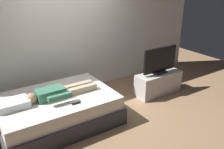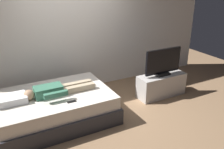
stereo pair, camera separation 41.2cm
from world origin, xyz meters
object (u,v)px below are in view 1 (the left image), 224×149
Objects in this scene: bed at (57,110)px; remote at (76,103)px; person at (58,92)px; tv_stand at (158,83)px; tv at (160,61)px; pillow at (13,104)px.

bed is 13.75× the size of remote.
tv_stand is (2.33, -0.08, -0.37)m from person.
bed is 1.64× the size of person.
person reaches higher than remote.
remote is at bearing -171.44° from tv_stand.
tv is at bearing 0.00° from tv_stand.
bed is 2.34× the size of tv.
tv_stand is at bearing -1.88° from person.
tv is (2.18, 0.33, 0.24)m from remote.
pillow is 0.74m from person.
bed reaches higher than tv_stand.
remote reaches higher than bed.
person is (0.74, -0.04, 0.02)m from pillow.
remote is at bearing -171.44° from tv.
bed is at bearing 177.19° from tv.
remote is (0.89, -0.44, -0.05)m from pillow.
person is at bearing 178.12° from tv_stand.
pillow is 0.55× the size of tv.
remote is 0.17× the size of tv.
tv is (3.07, -0.12, 0.18)m from pillow.
bed is at bearing 112.05° from remote.
pillow is at bearing 180.00° from bed.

